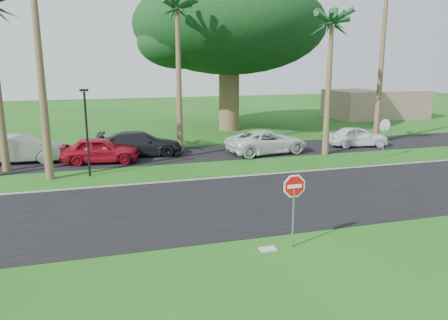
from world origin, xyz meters
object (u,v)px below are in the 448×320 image
object	(u,v)px
stop_sign_near	(294,196)
stop_sign_far	(385,130)
car_dark	(141,144)
car_pickup	(358,137)
car_minivan	(267,142)
car_silver	(21,149)
car_red	(100,150)

from	to	relation	value
stop_sign_near	stop_sign_far	world-z (taller)	same
car_dark	car_pickup	size ratio (longest dim) A/B	1.28
stop_sign_near	car_minivan	distance (m)	15.18
car_silver	car_dark	distance (m)	7.19
car_red	car_minivan	xyz separation A→B (m)	(10.74, -0.25, -0.02)
car_silver	stop_sign_far	bearing A→B (deg)	-98.74
stop_sign_near	car_silver	bearing A→B (deg)	123.22
car_dark	car_red	bearing A→B (deg)	126.90
car_minivan	car_pickup	distance (m)	7.22
car_minivan	car_pickup	world-z (taller)	car_minivan
car_silver	car_red	size ratio (longest dim) A/B	1.09
stop_sign_near	car_red	size ratio (longest dim) A/B	0.57
car_red	car_pickup	bearing A→B (deg)	-81.60
car_dark	car_pickup	world-z (taller)	car_dark
car_dark	car_minivan	bearing A→B (deg)	-94.60
stop_sign_far	car_dark	bearing A→B (deg)	-18.86
car_minivan	car_red	bearing A→B (deg)	80.89
stop_sign_near	car_silver	distance (m)	19.15
car_minivan	car_pickup	xyz separation A→B (m)	(7.21, 0.41, -0.05)
car_minivan	car_pickup	bearing A→B (deg)	-94.54
car_silver	car_minivan	size ratio (longest dim) A/B	0.91
stop_sign_near	car_red	world-z (taller)	stop_sign_near
car_dark	car_silver	bearing A→B (deg)	97.62
stop_sign_near	car_minivan	size ratio (longest dim) A/B	0.48
car_red	stop_sign_near	bearing A→B (deg)	-150.23
car_minivan	stop_sign_near	bearing A→B (deg)	153.43
car_silver	car_pickup	world-z (taller)	car_silver
car_pickup	car_red	bearing A→B (deg)	100.81
stop_sign_near	stop_sign_far	distance (m)	15.91
car_red	car_minivan	distance (m)	10.74
stop_sign_far	car_pickup	bearing A→B (deg)	-99.07
car_red	car_pickup	distance (m)	17.95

